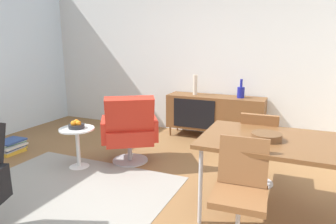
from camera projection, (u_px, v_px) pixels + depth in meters
name	position (u px, v px, depth m)	size (l,w,h in m)	color
ground_plane	(135.00, 197.00, 3.10)	(8.32, 8.32, 0.00)	olive
wall_back	(208.00, 53.00, 5.11)	(6.80, 0.12, 2.80)	silver
sideboard	(215.00, 113.00, 4.96)	(1.60, 0.45, 0.72)	brown
vase_cobalt	(241.00, 92.00, 4.72)	(0.11, 0.11, 0.30)	navy
vase_sculptural_dark	(195.00, 85.00, 5.00)	(0.07, 0.07, 0.33)	beige
dining_table	(294.00, 146.00, 2.57)	(1.60, 0.90, 0.74)	brown
wooden_bowl_on_table	(266.00, 136.00, 2.60)	(0.26, 0.26, 0.06)	brown
dining_chair_back_left	(259.00, 146.00, 3.26)	(0.41, 0.43, 0.86)	brown
dining_chair_front_left	(240.00, 191.00, 2.26)	(0.42, 0.45, 0.86)	brown
lounge_chair_red	(130.00, 129.00, 3.90)	(0.90, 0.89, 0.95)	red
side_table_round	(78.00, 143.00, 3.80)	(0.44, 0.44, 0.52)	white
fruit_bowl	(76.00, 125.00, 3.74)	(0.20, 0.20, 0.11)	#262628
magazine_stack	(11.00, 146.00, 4.35)	(0.32, 0.40, 0.19)	gold
area_rug	(66.00, 191.00, 3.21)	(2.20, 1.70, 0.01)	gray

